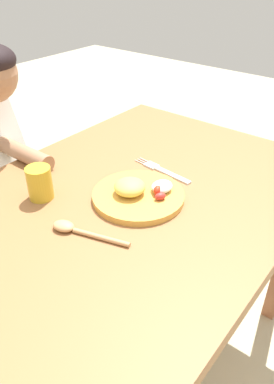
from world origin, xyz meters
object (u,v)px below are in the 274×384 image
Objects in this scene: plate at (138,194)px; person at (1,174)px; spoon at (76,230)px; drinking_cup at (40,183)px; fork at (163,171)px.

person is at bearing 95.68° from plate.
drinking_cup is at bearing -31.33° from spoon.
drinking_cup is at bearing 66.68° from fork.
drinking_cup reaches higher than plate.
spoon is 2.19× the size of drinking_cup.
spoon is at bearing 96.54° from fork.
spoon is at bearing -104.80° from drinking_cup.
plate reaches higher than fork.
fork is 1.06× the size of spoon.
fork is 0.63m from person.
person reaches higher than drinking_cup.
drinking_cup is 0.09× the size of person.
person reaches higher than fork.
plate is at bearing 95.68° from person.
plate is 1.25× the size of spoon.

